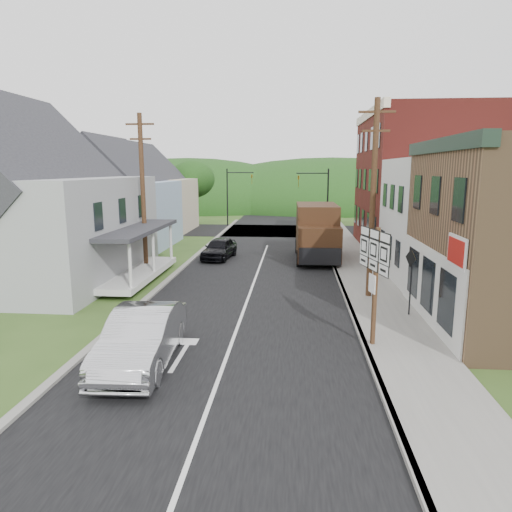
% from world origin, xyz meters
% --- Properties ---
extents(ground, '(120.00, 120.00, 0.00)m').
position_xyz_m(ground, '(0.00, 0.00, 0.00)').
color(ground, '#2D4719').
rests_on(ground, ground).
extents(road, '(9.00, 90.00, 0.02)m').
position_xyz_m(road, '(0.00, 10.00, 0.00)').
color(road, black).
rests_on(road, ground).
extents(cross_road, '(60.00, 9.00, 0.02)m').
position_xyz_m(cross_road, '(0.00, 27.00, 0.00)').
color(cross_road, black).
rests_on(cross_road, ground).
extents(sidewalk_right, '(2.80, 55.00, 0.15)m').
position_xyz_m(sidewalk_right, '(5.90, 8.00, 0.07)').
color(sidewalk_right, slate).
rests_on(sidewalk_right, ground).
extents(curb_right, '(0.20, 55.00, 0.15)m').
position_xyz_m(curb_right, '(4.55, 8.00, 0.07)').
color(curb_right, slate).
rests_on(curb_right, ground).
extents(curb_left, '(0.30, 55.00, 0.12)m').
position_xyz_m(curb_left, '(-4.65, 8.00, 0.06)').
color(curb_left, slate).
rests_on(curb_left, ground).
extents(storefront_white, '(8.00, 7.00, 6.50)m').
position_xyz_m(storefront_white, '(11.30, 7.50, 3.25)').
color(storefront_white, silver).
rests_on(storefront_white, ground).
extents(storefront_red, '(8.00, 12.00, 10.00)m').
position_xyz_m(storefront_red, '(11.30, 17.00, 5.00)').
color(storefront_red, maroon).
rests_on(storefront_red, ground).
extents(house_gray, '(10.20, 12.24, 8.35)m').
position_xyz_m(house_gray, '(-12.00, 6.00, 4.23)').
color(house_gray, gray).
rests_on(house_gray, ground).
extents(house_blue, '(7.14, 8.16, 7.28)m').
position_xyz_m(house_blue, '(-11.00, 17.00, 3.69)').
color(house_blue, '#8FA7C3').
rests_on(house_blue, ground).
extents(house_cream, '(7.14, 8.16, 7.28)m').
position_xyz_m(house_cream, '(-11.50, 26.00, 3.69)').
color(house_cream, '#BFAF94').
rests_on(house_cream, ground).
extents(utility_pole_right, '(1.60, 0.26, 9.00)m').
position_xyz_m(utility_pole_right, '(5.60, 3.50, 4.66)').
color(utility_pole_right, '#472D19').
rests_on(utility_pole_right, ground).
extents(utility_pole_left, '(1.60, 0.26, 9.00)m').
position_xyz_m(utility_pole_left, '(-6.50, 8.00, 4.66)').
color(utility_pole_left, '#472D19').
rests_on(utility_pole_left, ground).
extents(traffic_signal_right, '(2.87, 0.20, 6.00)m').
position_xyz_m(traffic_signal_right, '(4.30, 23.50, 3.76)').
color(traffic_signal_right, black).
rests_on(traffic_signal_right, ground).
extents(traffic_signal_left, '(2.87, 0.20, 6.00)m').
position_xyz_m(traffic_signal_left, '(-4.30, 30.50, 3.76)').
color(traffic_signal_left, black).
rests_on(traffic_signal_left, ground).
extents(tree_left_b, '(4.80, 4.80, 6.94)m').
position_xyz_m(tree_left_b, '(-17.00, 12.00, 4.88)').
color(tree_left_b, '#382616').
rests_on(tree_left_b, ground).
extents(tree_left_c, '(5.80, 5.80, 8.41)m').
position_xyz_m(tree_left_c, '(-19.00, 20.00, 5.94)').
color(tree_left_c, '#382616').
rests_on(tree_left_c, ground).
extents(tree_left_d, '(4.80, 4.80, 6.94)m').
position_xyz_m(tree_left_d, '(-9.00, 32.00, 4.88)').
color(tree_left_d, '#382616').
rests_on(tree_left_d, ground).
extents(forested_ridge, '(90.00, 30.00, 16.00)m').
position_xyz_m(forested_ridge, '(0.00, 55.00, 0.00)').
color(forested_ridge, '#173510').
rests_on(forested_ridge, ground).
extents(silver_sedan, '(2.07, 5.29, 1.72)m').
position_xyz_m(silver_sedan, '(-2.50, -4.53, 0.86)').
color(silver_sedan, silver).
rests_on(silver_sedan, ground).
extents(dark_sedan, '(2.20, 4.31, 1.41)m').
position_xyz_m(dark_sedan, '(-2.91, 12.41, 0.70)').
color(dark_sedan, black).
rests_on(dark_sedan, ground).
extents(delivery_van, '(2.80, 6.57, 3.65)m').
position_xyz_m(delivery_van, '(3.60, 12.67, 1.85)').
color(delivery_van, '#331C0E').
rests_on(delivery_van, ground).
extents(route_sign_cluster, '(0.62, 2.22, 3.96)m').
position_xyz_m(route_sign_cluster, '(4.74, -2.58, 2.72)').
color(route_sign_cluster, '#472D19').
rests_on(route_sign_cluster, sidewalk_right).
extents(warning_sign, '(0.24, 0.72, 2.70)m').
position_xyz_m(warning_sign, '(6.77, 0.78, 1.87)').
color(warning_sign, black).
rests_on(warning_sign, sidewalk_right).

